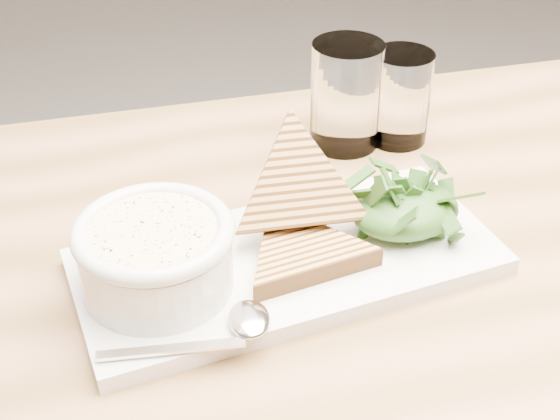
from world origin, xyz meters
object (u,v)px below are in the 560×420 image
object	(u,v)px
table_top	(396,298)
glass_near	(346,95)
platter	(288,262)
soup_bowl	(157,262)
glass_far	(400,97)

from	to	relation	value
table_top	glass_near	size ratio (longest dim) A/B	9.63
platter	soup_bowl	distance (m)	0.12
table_top	platter	bearing A→B (deg)	149.81
table_top	soup_bowl	xyz separation A→B (m)	(-0.20, 0.05, 0.06)
platter	soup_bowl	world-z (taller)	soup_bowl
platter	glass_far	distance (m)	0.26
glass_near	platter	bearing A→B (deg)	-126.18
platter	glass_near	xyz separation A→B (m)	(0.14, 0.18, 0.05)
glass_near	glass_far	size ratio (longest dim) A/B	1.14
table_top	soup_bowl	distance (m)	0.21
glass_near	glass_far	world-z (taller)	glass_near
table_top	soup_bowl	bearing A→B (deg)	166.73
platter	soup_bowl	size ratio (longest dim) A/B	2.97
glass_far	glass_near	bearing A→B (deg)	169.34
soup_bowl	glass_far	bearing A→B (deg)	29.65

